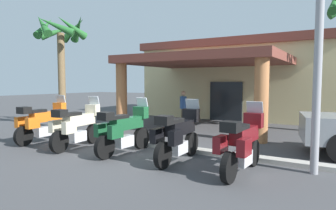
{
  "coord_description": "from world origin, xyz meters",
  "views": [
    {
      "loc": [
        5.62,
        -7.23,
        2.08
      ],
      "look_at": [
        -0.32,
        2.6,
        1.2
      ],
      "focal_mm": 31.81,
      "sensor_mm": 36.0,
      "label": 1
    }
  ],
  "objects_px": {
    "motorcycle_cream": "(77,126)",
    "motorcycle_maroon": "(242,144)",
    "motorcycle_orange": "(42,122)",
    "palm_tree_roadside": "(61,41)",
    "motorcycle_green": "(124,130)",
    "motel_building": "(242,79)",
    "motorcycle_black": "(178,135)",
    "pedestrian": "(183,106)"
  },
  "relations": [
    {
      "from": "motorcycle_orange",
      "to": "motorcycle_green",
      "type": "height_order",
      "value": "same"
    },
    {
      "from": "motorcycle_green",
      "to": "motorcycle_black",
      "type": "bearing_deg",
      "value": -84.5
    },
    {
      "from": "motorcycle_green",
      "to": "pedestrian",
      "type": "xyz_separation_m",
      "value": [
        -1.17,
        5.84,
        0.26
      ]
    },
    {
      "from": "motel_building",
      "to": "pedestrian",
      "type": "bearing_deg",
      "value": -100.65
    },
    {
      "from": "motorcycle_orange",
      "to": "pedestrian",
      "type": "distance_m",
      "value": 6.41
    },
    {
      "from": "motel_building",
      "to": "palm_tree_roadside",
      "type": "relative_size",
      "value": 2.33
    },
    {
      "from": "motorcycle_cream",
      "to": "motorcycle_maroon",
      "type": "distance_m",
      "value": 5.29
    },
    {
      "from": "motorcycle_cream",
      "to": "motorcycle_maroon",
      "type": "height_order",
      "value": "same"
    },
    {
      "from": "motorcycle_cream",
      "to": "motorcycle_orange",
      "type": "bearing_deg",
      "value": 82.49
    },
    {
      "from": "motorcycle_orange",
      "to": "motorcycle_maroon",
      "type": "xyz_separation_m",
      "value": [
        7.05,
        0.02,
        0.0
      ]
    },
    {
      "from": "motorcycle_orange",
      "to": "palm_tree_roadside",
      "type": "relative_size",
      "value": 0.43
    },
    {
      "from": "motorcycle_orange",
      "to": "motorcycle_maroon",
      "type": "relative_size",
      "value": 1.0
    },
    {
      "from": "motel_building",
      "to": "palm_tree_roadside",
      "type": "height_order",
      "value": "palm_tree_roadside"
    },
    {
      "from": "pedestrian",
      "to": "palm_tree_roadside",
      "type": "relative_size",
      "value": 0.32
    },
    {
      "from": "motorcycle_orange",
      "to": "motorcycle_cream",
      "type": "bearing_deg",
      "value": -95.56
    },
    {
      "from": "motorcycle_green",
      "to": "motorcycle_maroon",
      "type": "distance_m",
      "value": 3.53
    },
    {
      "from": "motorcycle_orange",
      "to": "motorcycle_maroon",
      "type": "bearing_deg",
      "value": -93.94
    },
    {
      "from": "motorcycle_maroon",
      "to": "motel_building",
      "type": "bearing_deg",
      "value": 19.91
    },
    {
      "from": "motorcycle_cream",
      "to": "palm_tree_roadside",
      "type": "height_order",
      "value": "palm_tree_roadside"
    },
    {
      "from": "motel_building",
      "to": "motorcycle_black",
      "type": "bearing_deg",
      "value": -81.09
    },
    {
      "from": "motorcycle_cream",
      "to": "motorcycle_green",
      "type": "relative_size",
      "value": 1.0
    },
    {
      "from": "motorcycle_orange",
      "to": "motorcycle_cream",
      "type": "relative_size",
      "value": 1.0
    },
    {
      "from": "motorcycle_cream",
      "to": "motorcycle_maroon",
      "type": "bearing_deg",
      "value": -95.36
    },
    {
      "from": "motorcycle_green",
      "to": "palm_tree_roadside",
      "type": "height_order",
      "value": "palm_tree_roadside"
    },
    {
      "from": "motorcycle_green",
      "to": "pedestrian",
      "type": "distance_m",
      "value": 5.96
    },
    {
      "from": "palm_tree_roadside",
      "to": "motorcycle_maroon",
      "type": "bearing_deg",
      "value": -15.47
    },
    {
      "from": "motorcycle_black",
      "to": "pedestrian",
      "type": "relative_size",
      "value": 1.33
    },
    {
      "from": "motorcycle_black",
      "to": "palm_tree_roadside",
      "type": "relative_size",
      "value": 0.43
    },
    {
      "from": "motorcycle_green",
      "to": "palm_tree_roadside",
      "type": "bearing_deg",
      "value": 69.61
    },
    {
      "from": "motorcycle_cream",
      "to": "motel_building",
      "type": "bearing_deg",
      "value": -13.97
    },
    {
      "from": "motorcycle_orange",
      "to": "motorcycle_maroon",
      "type": "distance_m",
      "value": 7.05
    },
    {
      "from": "motorcycle_cream",
      "to": "pedestrian",
      "type": "bearing_deg",
      "value": -11.65
    },
    {
      "from": "motorcycle_maroon",
      "to": "palm_tree_roadside",
      "type": "distance_m",
      "value": 9.94
    },
    {
      "from": "motorcycle_maroon",
      "to": "motorcycle_cream",
      "type": "bearing_deg",
      "value": 93.33
    },
    {
      "from": "motorcycle_cream",
      "to": "palm_tree_roadside",
      "type": "xyz_separation_m",
      "value": [
        -3.77,
        2.57,
        3.23
      ]
    },
    {
      "from": "motorcycle_cream",
      "to": "motorcycle_black",
      "type": "xyz_separation_m",
      "value": [
        3.53,
        0.25,
        0.0
      ]
    },
    {
      "from": "palm_tree_roadside",
      "to": "motorcycle_green",
      "type": "bearing_deg",
      "value": -23.44
    },
    {
      "from": "motorcycle_black",
      "to": "motel_building",
      "type": "bearing_deg",
      "value": 8.53
    },
    {
      "from": "palm_tree_roadside",
      "to": "motorcycle_cream",
      "type": "bearing_deg",
      "value": -34.28
    },
    {
      "from": "motorcycle_black",
      "to": "pedestrian",
      "type": "distance_m",
      "value": 6.47
    },
    {
      "from": "palm_tree_roadside",
      "to": "motorcycle_black",
      "type": "bearing_deg",
      "value": -17.66
    },
    {
      "from": "pedestrian",
      "to": "motel_building",
      "type": "bearing_deg",
      "value": 36.95
    }
  ]
}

